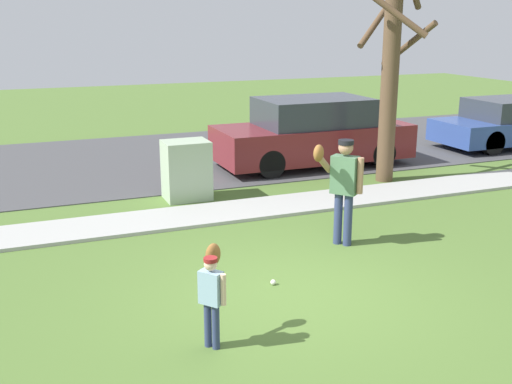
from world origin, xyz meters
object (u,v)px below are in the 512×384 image
utility_cabinet (186,170)px  parked_suv_maroon (313,133)px  baseball (273,282)px  person_child (212,284)px  street_tree_near (391,70)px  person_adult (342,181)px

utility_cabinet → parked_suv_maroon: size_ratio=0.25×
baseball → parked_suv_maroon: 7.22m
person_child → parked_suv_maroon: size_ratio=0.23×
utility_cabinet → street_tree_near: size_ratio=0.26×
person_child → street_tree_near: bearing=5.0°
person_child → street_tree_near: 8.09m
person_adult → parked_suv_maroon: 5.56m
street_tree_near → parked_suv_maroon: bearing=113.1°
person_adult → baseball: 2.15m
person_child → baseball: 1.84m
person_child → baseball: (1.24, 1.19, -0.67)m
utility_cabinet → street_tree_near: street_tree_near is taller
baseball → street_tree_near: (4.52, 4.23, 2.38)m
person_child → utility_cabinet: utility_cabinet is taller
person_adult → utility_cabinet: bearing=-104.3°
person_adult → parked_suv_maroon: person_adult is taller
parked_suv_maroon → person_adult: bearing=-112.2°
baseball → utility_cabinet: utility_cabinet is taller
baseball → parked_suv_maroon: parked_suv_maroon is taller
person_child → parked_suv_maroon: bearing=17.9°
street_tree_near → person_adult: bearing=-132.3°
baseball → person_child: bearing=-136.1°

